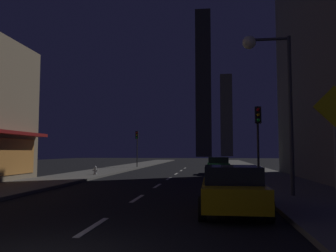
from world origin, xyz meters
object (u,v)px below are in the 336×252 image
at_px(traffic_light_near_right, 258,127).
at_px(traffic_light_far_left, 137,141).
at_px(street_lamp_right, 269,74).
at_px(pedestrian_crossing_sign, 336,145).
at_px(fire_hydrant_far_left, 95,170).
at_px(car_parked_near, 232,189).
at_px(car_parked_far, 218,165).

height_order(traffic_light_near_right, traffic_light_far_left, same).
bearing_deg(traffic_light_near_right, traffic_light_far_left, 118.90).
distance_m(street_lamp_right, pedestrian_crossing_sign, 7.23).
bearing_deg(fire_hydrant_far_left, street_lamp_right, -44.90).
bearing_deg(fire_hydrant_far_left, car_parked_near, -57.03).
relative_size(fire_hydrant_far_left, street_lamp_right, 0.10).
relative_size(street_lamp_right, pedestrian_crossing_sign, 2.09).
distance_m(fire_hydrant_far_left, pedestrian_crossing_sign, 21.24).
bearing_deg(fire_hydrant_far_left, car_parked_far, 21.77).
bearing_deg(pedestrian_crossing_sign, car_parked_far, 95.29).
xyz_separation_m(fire_hydrant_far_left, street_lamp_right, (11.28, -11.24, 4.61)).
xyz_separation_m(car_parked_near, pedestrian_crossing_sign, (2.00, -3.15, 1.28)).
height_order(car_parked_near, traffic_light_far_left, traffic_light_far_left).
bearing_deg(car_parked_far, traffic_light_far_left, 134.41).
xyz_separation_m(car_parked_far, fire_hydrant_far_left, (-9.50, -3.79, -0.29)).
xyz_separation_m(fire_hydrant_far_left, pedestrian_crossing_sign, (11.50, -17.79, 1.56)).
bearing_deg(street_lamp_right, car_parked_near, -117.61).
height_order(traffic_light_far_left, street_lamp_right, street_lamp_right).
bearing_deg(car_parked_near, car_parked_far, 90.00).
bearing_deg(car_parked_near, pedestrian_crossing_sign, -57.58).
bearing_deg(car_parked_far, pedestrian_crossing_sign, -84.71).
distance_m(car_parked_near, fire_hydrant_far_left, 17.46).
bearing_deg(street_lamp_right, pedestrian_crossing_sign, -88.08).
xyz_separation_m(car_parked_far, street_lamp_right, (1.78, -15.04, 4.33)).
bearing_deg(pedestrian_crossing_sign, fire_hydrant_far_left, 122.87).
height_order(car_parked_far, traffic_light_near_right, traffic_light_near_right).
xyz_separation_m(car_parked_near, traffic_light_far_left, (-9.10, 27.73, 2.45)).
bearing_deg(street_lamp_right, fire_hydrant_far_left, 135.10).
bearing_deg(traffic_light_near_right, pedestrian_crossing_sign, -89.48).
height_order(car_parked_far, traffic_light_far_left, traffic_light_far_left).
xyz_separation_m(car_parked_near, car_parked_far, (0.00, 18.44, 0.00)).
bearing_deg(car_parked_near, traffic_light_near_right, 76.31).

